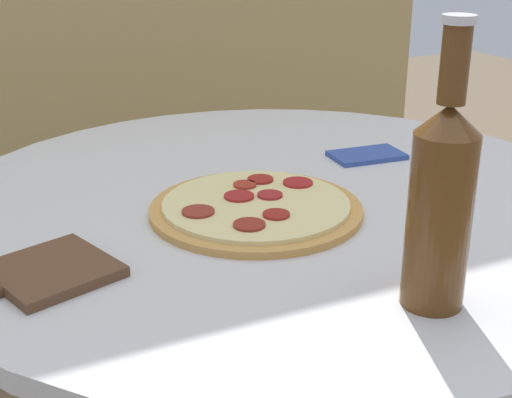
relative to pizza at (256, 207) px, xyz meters
The scene contains 6 objects.
table 0.19m from the pizza, 37.02° to the left, with size 0.98×0.98×0.72m.
fence_panel 0.89m from the pizza, 86.21° to the left, with size 1.67×0.04×1.67m.
pizza is the anchor object (origin of this frame).
beer_bottle 0.32m from the pizza, 77.83° to the right, with size 0.06×0.06×0.29m.
pizza_paddle 0.32m from the pizza, 166.57° to the right, with size 0.25×0.15×0.02m.
napkin 0.30m from the pizza, 26.76° to the left, with size 0.12×0.08×0.01m.
Camera 1 is at (-0.44, -0.83, 1.09)m, focal length 50.00 mm.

